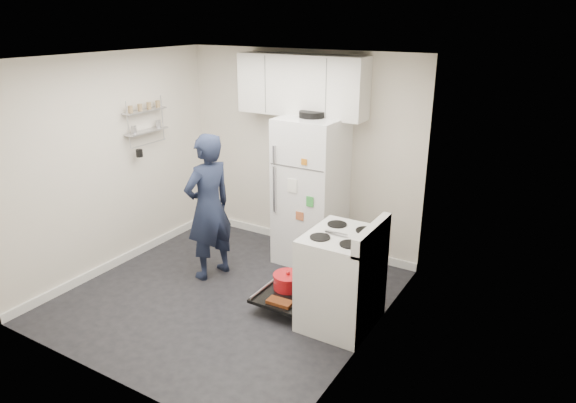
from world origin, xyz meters
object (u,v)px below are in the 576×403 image
Objects in this scene: refrigerator at (311,191)px; person at (209,207)px; electric_range at (340,280)px; open_oven_door at (288,287)px.

refrigerator reaches higher than person.
person is at bearing -129.18° from refrigerator.
electric_range reaches higher than open_oven_door.
open_oven_door is 1.28m from person.
open_oven_door is at bearing 177.01° from electric_range.
refrigerator reaches higher than electric_range.
refrigerator is at bearing 106.52° from open_oven_door.
electric_range is at bearing -49.95° from refrigerator.
refrigerator is (-0.32, 1.07, 0.70)m from open_oven_door.
person is (-0.78, -0.96, -0.05)m from refrigerator.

